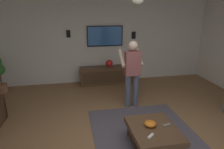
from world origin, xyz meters
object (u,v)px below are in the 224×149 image
at_px(coffee_table, 153,133).
at_px(remote_black, 152,123).
at_px(bowl, 150,124).
at_px(remote_white, 151,136).
at_px(tv, 105,36).
at_px(wall_speaker_right, 68,34).
at_px(remote_grey, 167,125).
at_px(media_console, 107,75).
at_px(vase_round, 109,63).
at_px(wall_speaker_left, 134,35).
at_px(person_standing, 132,70).

relative_size(coffee_table, remote_black, 6.67).
xyz_separation_m(bowl, remote_white, (-0.31, 0.10, -0.03)).
xyz_separation_m(tv, remote_white, (-3.93, -0.08, -1.09)).
relative_size(coffee_table, wall_speaker_right, 4.55).
distance_m(coffee_table, remote_grey, 0.28).
height_order(media_console, remote_grey, media_console).
relative_size(remote_black, vase_round, 0.68).
bearing_deg(wall_speaker_left, remote_black, 168.88).
relative_size(remote_white, wall_speaker_right, 0.68).
xyz_separation_m(coffee_table, wall_speaker_left, (3.71, -0.73, 1.21)).
bearing_deg(bowl, tv, 2.87).
height_order(remote_grey, wall_speaker_left, wall_speaker_left).
distance_m(coffee_table, remote_white, 0.30).
distance_m(remote_white, remote_black, 0.42).
height_order(tv, remote_grey, tv).
bearing_deg(person_standing, remote_black, 177.53).
xyz_separation_m(media_console, remote_black, (-3.31, -0.25, 0.14)).
height_order(media_console, vase_round, vase_round).
bearing_deg(remote_black, wall_speaker_right, -113.23).
height_order(bowl, remote_black, bowl).
height_order(coffee_table, remote_grey, remote_grey).
distance_m(bowl, vase_round, 3.41).
bearing_deg(vase_round, person_standing, -172.70).
bearing_deg(tv, wall_speaker_right, -90.67).
height_order(tv, bowl, tv).
xyz_separation_m(tv, wall_speaker_left, (0.01, -0.95, 0.00)).
relative_size(coffee_table, wall_speaker_left, 4.55).
bearing_deg(vase_round, wall_speaker_right, 79.17).
bearing_deg(remote_white, bowl, 29.93).
bearing_deg(tv, remote_black, 4.01).
height_order(remote_black, wall_speaker_left, wall_speaker_left).
xyz_separation_m(person_standing, remote_white, (-1.94, 0.24, -0.52)).
relative_size(media_console, wall_speaker_left, 7.73).
distance_m(person_standing, bowl, 1.71).
height_order(tv, remote_black, tv).
relative_size(remote_black, remote_grey, 1.00).
relative_size(media_console, person_standing, 1.04).
distance_m(vase_round, wall_speaker_right, 1.56).
distance_m(remote_white, wall_speaker_left, 4.19).
relative_size(tv, remote_black, 7.58).
height_order(media_console, bowl, media_console).
relative_size(tv, wall_speaker_left, 5.17).
bearing_deg(coffee_table, remote_black, -10.51).
relative_size(coffee_table, vase_round, 4.55).
bearing_deg(wall_speaker_left, tv, 90.79).
height_order(tv, remote_white, tv).
height_order(person_standing, bowl, person_standing).
xyz_separation_m(bowl, wall_speaker_right, (3.64, 1.31, 1.15)).
distance_m(bowl, wall_speaker_left, 3.87).
relative_size(wall_speaker_left, wall_speaker_right, 1.00).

